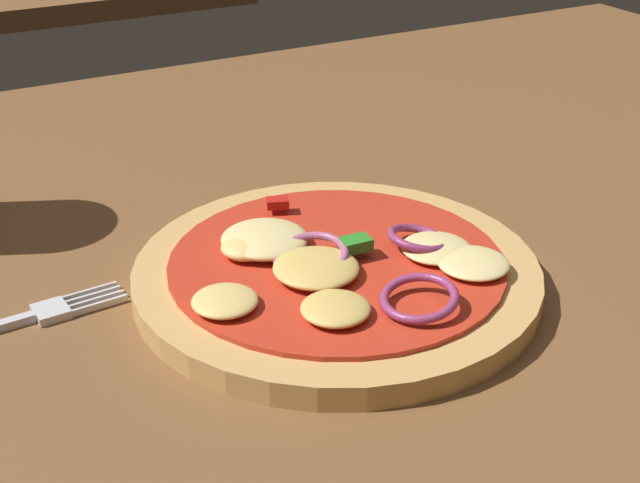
{
  "coord_description": "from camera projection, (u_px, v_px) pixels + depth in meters",
  "views": [
    {
      "loc": [
        -0.19,
        -0.38,
        0.29
      ],
      "look_at": [
        0.03,
        0.03,
        0.05
      ],
      "focal_mm": 50.38,
      "sensor_mm": 36.0,
      "label": 1
    }
  ],
  "objects": [
    {
      "name": "dining_table",
      "position": [
        300.0,
        328.0,
        0.51
      ],
      "size": [
        1.36,
        0.94,
        0.03
      ],
      "color": "brown",
      "rests_on": "ground"
    },
    {
      "name": "pizza",
      "position": [
        336.0,
        272.0,
        0.52
      ],
      "size": [
        0.23,
        0.23,
        0.03
      ],
      "color": "tan",
      "rests_on": "dining_table"
    }
  ]
}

